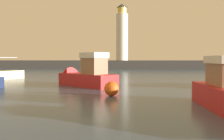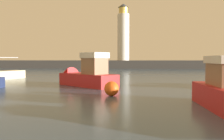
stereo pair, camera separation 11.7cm
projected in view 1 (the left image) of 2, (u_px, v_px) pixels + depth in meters
name	position (u px, v px, depth m)	size (l,w,h in m)	color
ground_plane	(112.00, 77.00, 35.17)	(220.00, 220.00, 0.00)	#384C60
breakwater	(121.00, 64.00, 67.46)	(80.14, 5.61, 2.24)	#423F3D
lighthouse	(122.00, 34.00, 67.06)	(3.21, 3.21, 15.52)	silver
motorboat_3	(81.00, 76.00, 24.58)	(7.65, 6.81, 3.74)	#B21E1E
mooring_buoy	(111.00, 89.00, 17.56)	(1.06, 1.06, 1.06)	#EA5919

